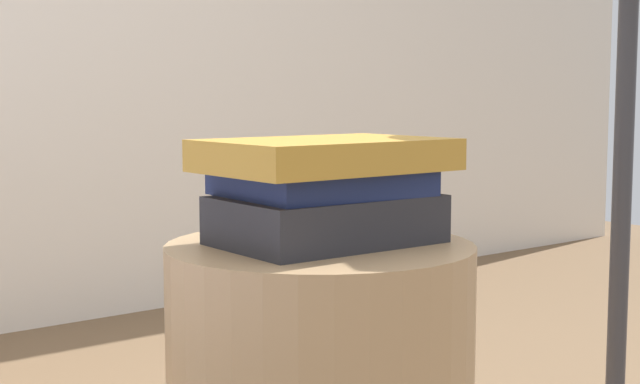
% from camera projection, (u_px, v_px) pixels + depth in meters
% --- Properties ---
extents(book_charcoal, '(0.27, 0.18, 0.06)m').
position_uv_depth(book_charcoal, '(326.00, 220.00, 1.14)').
color(book_charcoal, '#28282D').
rests_on(book_charcoal, side_table).
extents(book_navy, '(0.24, 0.20, 0.03)m').
position_uv_depth(book_navy, '(322.00, 183.00, 1.15)').
color(book_navy, '#19234C').
rests_on(book_navy, book_charcoal).
extents(book_ochre, '(0.30, 0.20, 0.04)m').
position_uv_depth(book_ochre, '(326.00, 155.00, 1.13)').
color(book_ochre, '#B7842D').
rests_on(book_ochre, book_navy).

